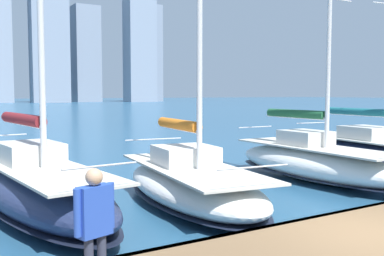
{
  "coord_description": "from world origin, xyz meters",
  "views": [
    {
      "loc": [
        7.34,
        5.39,
        3.26
      ],
      "look_at": [
        0.17,
        -6.28,
        2.2
      ],
      "focal_mm": 42.0,
      "sensor_mm": 36.0,
      "label": 1
    }
  ],
  "objects": [
    {
      "name": "dock_pier",
      "position": [
        -0.0,
        -0.1,
        0.54
      ],
      "size": [
        28.0,
        2.8,
        0.6
      ],
      "color": "brown",
      "rests_on": "ground"
    },
    {
      "name": "sailboat_teal",
      "position": [
        -9.43,
        -6.78,
        0.71
      ],
      "size": [
        3.84,
        9.64,
        10.57
      ],
      "color": "navy",
      "rests_on": "ground"
    },
    {
      "name": "sailboat_forest",
      "position": [
        -5.23,
        -6.4,
        0.73
      ],
      "size": [
        2.61,
        7.98,
        10.13
      ],
      "color": "white",
      "rests_on": "ground"
    },
    {
      "name": "sailboat_orange",
      "position": [
        0.54,
        -5.74,
        0.67
      ],
      "size": [
        3.77,
        7.75,
        11.68
      ],
      "color": "white",
      "rests_on": "ground"
    },
    {
      "name": "sailboat_maroon",
      "position": [
        4.67,
        -6.97,
        0.78
      ],
      "size": [
        3.21,
        8.92,
        13.12
      ],
      "color": "navy",
      "rests_on": "ground"
    },
    {
      "name": "person_blue_shirt",
      "position": [
        5.42,
        -0.15,
        1.62
      ],
      "size": [
        0.6,
        0.32,
        1.69
      ],
      "color": "#2D3347",
      "rests_on": "dock_pier"
    }
  ]
}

